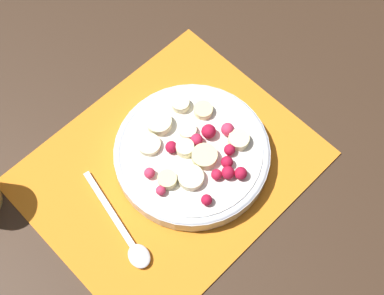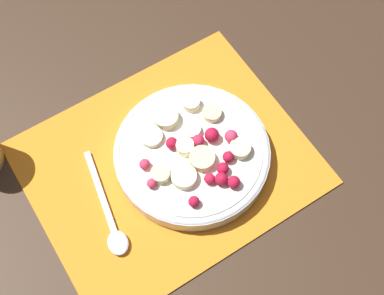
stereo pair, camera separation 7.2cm
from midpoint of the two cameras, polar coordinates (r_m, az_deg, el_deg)
name	(u,v)px [view 2 (the right image)]	position (r m, az deg, el deg)	size (l,w,h in m)	color
ground_plane	(168,164)	(0.80, 0.00, -2.00)	(3.00, 3.00, 0.00)	#382619
placemat	(168,163)	(0.80, 0.00, -1.91)	(0.40, 0.33, 0.01)	orange
fruit_bowl	(192,153)	(0.79, 2.65, -0.81)	(0.23, 0.23, 0.05)	silver
spoon	(111,223)	(0.76, -5.93, -8.33)	(0.05, 0.17, 0.01)	silver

